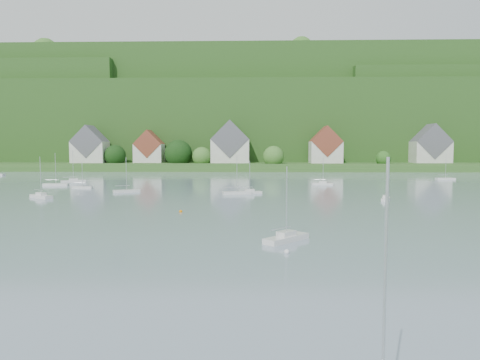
% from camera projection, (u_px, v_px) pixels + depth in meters
% --- Properties ---
extents(far_shore_strip, '(600.00, 60.00, 3.00)m').
position_uv_depth(far_shore_strip, '(221.00, 165.00, 203.33)').
color(far_shore_strip, '#2C5921').
rests_on(far_shore_strip, ground).
extents(forested_ridge, '(620.00, 181.22, 69.89)m').
position_uv_depth(forested_ridge, '(229.00, 125.00, 270.09)').
color(forested_ridge, '#1C3D13').
rests_on(forested_ridge, ground).
extents(village_building_0, '(14.00, 10.40, 16.00)m').
position_uv_depth(village_building_0, '(90.00, 147.00, 191.36)').
color(village_building_0, beige).
rests_on(village_building_0, far_shore_strip).
extents(village_building_1, '(12.00, 9.36, 14.00)m').
position_uv_depth(village_building_1, '(149.00, 149.00, 192.69)').
color(village_building_1, beige).
rests_on(village_building_1, far_shore_strip).
extents(village_building_2, '(16.00, 11.44, 18.00)m').
position_uv_depth(village_building_2, '(230.00, 146.00, 190.58)').
color(village_building_2, beige).
rests_on(village_building_2, far_shore_strip).
extents(village_building_3, '(13.00, 10.40, 15.50)m').
position_uv_depth(village_building_3, '(326.00, 148.00, 187.50)').
color(village_building_3, beige).
rests_on(village_building_3, far_shore_strip).
extents(village_building_4, '(15.00, 10.40, 16.50)m').
position_uv_depth(village_building_4, '(430.00, 147.00, 190.19)').
color(village_building_4, beige).
rests_on(village_building_4, far_shore_strip).
extents(near_sailboat_3, '(5.09, 5.32, 7.77)m').
position_uv_depth(near_sailboat_3, '(286.00, 237.00, 46.46)').
color(near_sailboat_3, silver).
rests_on(near_sailboat_3, ground).
extents(mooring_buoy_1, '(0.49, 0.49, 0.49)m').
position_uv_depth(mooring_buoy_1, '(287.00, 253.00, 41.22)').
color(mooring_buoy_1, silver).
rests_on(mooring_buoy_1, ground).
extents(mooring_buoy_2, '(0.50, 0.50, 0.50)m').
position_uv_depth(mooring_buoy_2, '(298.00, 235.00, 49.90)').
color(mooring_buoy_2, orange).
rests_on(mooring_buoy_2, ground).
extents(mooring_buoy_3, '(0.48, 0.48, 0.48)m').
position_uv_depth(mooring_buoy_3, '(181.00, 212.00, 67.05)').
color(mooring_buoy_3, orange).
rests_on(mooring_buoy_3, ground).
extents(far_sailboat_cluster, '(178.20, 71.68, 8.71)m').
position_uv_depth(far_sailboat_cluster, '(229.00, 183.00, 115.74)').
color(far_sailboat_cluster, silver).
rests_on(far_sailboat_cluster, ground).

